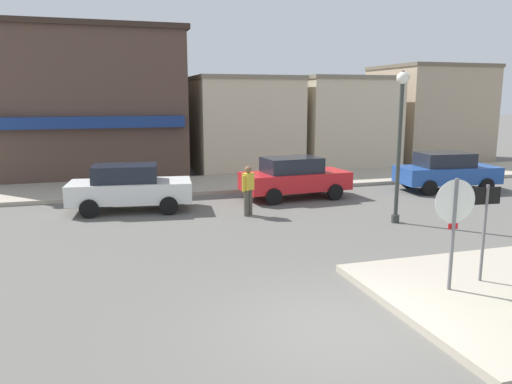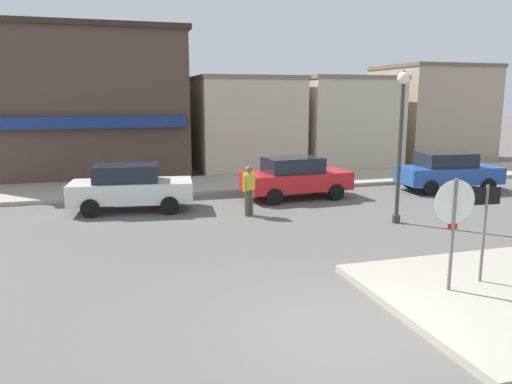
% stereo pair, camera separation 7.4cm
% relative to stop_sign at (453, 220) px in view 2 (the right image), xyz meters
% --- Properties ---
extents(ground_plane, '(160.00, 160.00, 0.00)m').
position_rel_stop_sign_xyz_m(ground_plane, '(-2.60, -0.69, -1.52)').
color(ground_plane, '#5B5954').
extents(kerb_far, '(80.00, 4.00, 0.15)m').
position_rel_stop_sign_xyz_m(kerb_far, '(-2.60, 13.29, -1.44)').
color(kerb_far, '#A89E8C').
rests_on(kerb_far, ground).
extents(stop_sign, '(0.82, 0.09, 2.30)m').
position_rel_stop_sign_xyz_m(stop_sign, '(0.00, 0.00, 0.00)').
color(stop_sign, slate).
rests_on(stop_sign, ground).
extents(one_way_sign, '(0.60, 0.08, 2.10)m').
position_rel_stop_sign_xyz_m(one_way_sign, '(0.90, 0.21, -0.19)').
color(one_way_sign, slate).
rests_on(one_way_sign, ground).
extents(lamp_post, '(0.36, 0.36, 4.54)m').
position_rel_stop_sign_xyz_m(lamp_post, '(2.22, 5.34, 1.44)').
color(lamp_post, '#333833').
rests_on(lamp_post, ground).
extents(parked_car_nearest, '(4.17, 2.23, 1.56)m').
position_rel_stop_sign_xyz_m(parked_car_nearest, '(-5.42, 9.39, -0.71)').
color(parked_car_nearest, white).
rests_on(parked_car_nearest, ground).
extents(parked_car_second, '(4.11, 2.09, 1.56)m').
position_rel_stop_sign_xyz_m(parked_car_second, '(0.63, 9.73, -0.71)').
color(parked_car_second, red).
rests_on(parked_car_second, ground).
extents(parked_car_third, '(4.15, 2.19, 1.56)m').
position_rel_stop_sign_xyz_m(parked_car_third, '(7.13, 9.39, -0.71)').
color(parked_car_third, '#234C9E').
rests_on(parked_car_third, ground).
extents(pedestrian_crossing_near, '(0.50, 0.39, 1.61)m').
position_rel_stop_sign_xyz_m(pedestrian_crossing_near, '(-1.82, 7.52, -0.65)').
color(pedestrian_crossing_near, '#4C473D').
rests_on(pedestrian_crossing_near, ground).
extents(building_corner_shop, '(10.07, 9.54, 6.96)m').
position_rel_stop_sign_xyz_m(building_corner_shop, '(-7.27, 19.80, 1.97)').
color(building_corner_shop, brown).
rests_on(building_corner_shop, ground).
extents(building_storefront_left_near, '(5.27, 6.23, 4.81)m').
position_rel_stop_sign_xyz_m(building_storefront_left_near, '(0.88, 18.39, 0.89)').
color(building_storefront_left_near, beige).
rests_on(building_storefront_left_near, ground).
extents(building_storefront_left_mid, '(5.19, 7.20, 4.86)m').
position_rel_stop_sign_xyz_m(building_storefront_left_mid, '(6.41, 18.75, 0.92)').
color(building_storefront_left_mid, beige).
rests_on(building_storefront_left_mid, ground).
extents(building_storefront_right_near, '(5.72, 5.57, 5.61)m').
position_rel_stop_sign_xyz_m(building_storefront_right_near, '(12.68, 18.52, 1.29)').
color(building_storefront_right_near, tan).
rests_on(building_storefront_right_near, ground).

